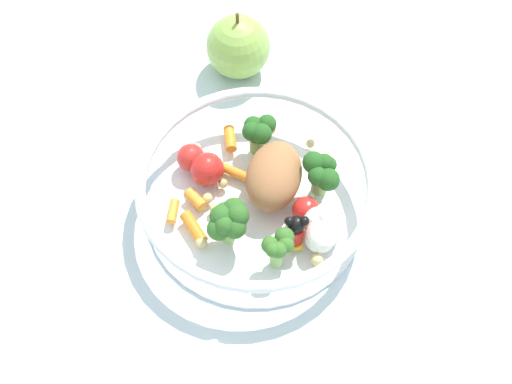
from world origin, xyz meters
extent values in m
plane|color=silver|center=(0.00, 0.00, 0.00)|extent=(2.40, 2.40, 0.00)
cylinder|color=white|center=(-0.02, -0.01, 0.00)|extent=(0.21, 0.21, 0.01)
torus|color=white|center=(-0.02, -0.01, 0.05)|extent=(0.22, 0.22, 0.01)
ellipsoid|color=#9E663D|center=(0.00, 0.00, 0.03)|extent=(0.08, 0.09, 0.04)
cylinder|color=#7FAD5B|center=(-0.01, -0.08, 0.02)|extent=(0.01, 0.01, 0.02)
sphere|color=#386B28|center=(0.00, -0.08, 0.04)|extent=(0.02, 0.02, 0.02)
sphere|color=#386B28|center=(0.00, -0.07, 0.04)|extent=(0.02, 0.02, 0.02)
sphere|color=#386B28|center=(-0.01, -0.08, 0.04)|extent=(0.02, 0.02, 0.02)
sphere|color=#386B28|center=(-0.01, -0.08, 0.04)|extent=(0.01, 0.01, 0.01)
sphere|color=#386B28|center=(-0.01, -0.08, 0.04)|extent=(0.01, 0.01, 0.01)
cylinder|color=#7FAD5B|center=(0.04, -0.01, 0.02)|extent=(0.02, 0.02, 0.02)
sphere|color=#23561E|center=(0.05, 0.00, 0.04)|extent=(0.02, 0.02, 0.02)
sphere|color=#23561E|center=(0.05, 0.00, 0.05)|extent=(0.02, 0.02, 0.02)
sphere|color=#23561E|center=(0.04, 0.00, 0.05)|extent=(0.02, 0.02, 0.02)
sphere|color=#23561E|center=(0.04, 0.00, 0.05)|extent=(0.02, 0.02, 0.02)
sphere|color=#23561E|center=(0.04, -0.01, 0.05)|extent=(0.02, 0.02, 0.02)
sphere|color=#23561E|center=(0.05, -0.02, 0.04)|extent=(0.02, 0.02, 0.02)
cylinder|color=#7FAD5B|center=(-0.05, -0.05, 0.02)|extent=(0.01, 0.01, 0.02)
sphere|color=#2D6023|center=(-0.04, -0.05, 0.05)|extent=(0.02, 0.02, 0.02)
sphere|color=#2D6023|center=(-0.04, -0.04, 0.05)|extent=(0.02, 0.02, 0.02)
sphere|color=#2D6023|center=(-0.05, -0.04, 0.04)|extent=(0.02, 0.02, 0.02)
sphere|color=#2D6023|center=(-0.05, -0.05, 0.05)|extent=(0.02, 0.02, 0.02)
sphere|color=#2D6023|center=(-0.06, -0.06, 0.04)|extent=(0.02, 0.02, 0.02)
sphere|color=#2D6023|center=(-0.05, -0.06, 0.05)|extent=(0.02, 0.02, 0.02)
sphere|color=#2D6023|center=(-0.04, -0.06, 0.04)|extent=(0.02, 0.02, 0.02)
cylinder|color=#7FAD5B|center=(-0.01, 0.05, 0.02)|extent=(0.01, 0.01, 0.02)
sphere|color=#23561E|center=(-0.01, 0.05, 0.04)|extent=(0.01, 0.01, 0.01)
sphere|color=#23561E|center=(0.00, 0.06, 0.04)|extent=(0.02, 0.02, 0.02)
sphere|color=#23561E|center=(-0.01, 0.06, 0.04)|extent=(0.02, 0.02, 0.02)
sphere|color=#23561E|center=(-0.02, 0.05, 0.04)|extent=(0.02, 0.02, 0.02)
sphere|color=#23561E|center=(-0.02, 0.05, 0.04)|extent=(0.02, 0.02, 0.02)
sphere|color=#23561E|center=(-0.01, 0.04, 0.04)|extent=(0.01, 0.01, 0.01)
sphere|color=#23561E|center=(-0.01, 0.04, 0.04)|extent=(0.02, 0.02, 0.02)
sphere|color=white|center=(0.05, -0.06, 0.02)|extent=(0.02, 0.02, 0.02)
sphere|color=white|center=(0.04, -0.05, 0.03)|extent=(0.03, 0.03, 0.03)
sphere|color=white|center=(0.03, -0.05, 0.02)|extent=(0.02, 0.02, 0.02)
sphere|color=white|center=(0.03, -0.06, 0.02)|extent=(0.02, 0.02, 0.02)
sphere|color=white|center=(0.03, -0.06, 0.02)|extent=(0.02, 0.02, 0.02)
sphere|color=white|center=(0.03, -0.07, 0.02)|extent=(0.03, 0.03, 0.03)
sphere|color=white|center=(0.04, -0.06, 0.02)|extent=(0.02, 0.02, 0.02)
cube|color=yellow|center=(0.01, -0.06, 0.01)|extent=(0.02, 0.02, 0.00)
cylinder|color=red|center=(0.01, -0.06, 0.02)|extent=(0.02, 0.02, 0.02)
sphere|color=black|center=(0.01, -0.06, 0.04)|extent=(0.02, 0.02, 0.02)
sphere|color=black|center=(0.01, -0.06, 0.05)|extent=(0.01, 0.01, 0.01)
sphere|color=black|center=(0.02, -0.06, 0.05)|extent=(0.01, 0.01, 0.01)
cylinder|color=orange|center=(-0.08, -0.04, 0.02)|extent=(0.02, 0.04, 0.01)
cylinder|color=orange|center=(-0.08, -0.01, 0.02)|extent=(0.02, 0.02, 0.01)
cylinder|color=orange|center=(-0.04, 0.06, 0.02)|extent=(0.01, 0.03, 0.01)
cylinder|color=orange|center=(-0.10, -0.02, 0.01)|extent=(0.01, 0.03, 0.01)
cylinder|color=orange|center=(-0.04, 0.02, 0.01)|extent=(0.03, 0.03, 0.01)
sphere|color=red|center=(-0.08, 0.04, 0.02)|extent=(0.03, 0.03, 0.03)
sphere|color=red|center=(-0.06, 0.02, 0.03)|extent=(0.03, 0.03, 0.03)
sphere|color=red|center=(0.03, -0.04, 0.02)|extent=(0.03, 0.03, 0.03)
sphere|color=tan|center=(0.01, 0.04, 0.02)|extent=(0.01, 0.01, 0.01)
sphere|color=#D1B775|center=(-0.07, 0.05, 0.02)|extent=(0.01, 0.01, 0.01)
sphere|color=#D1B775|center=(0.03, -0.08, 0.02)|extent=(0.01, 0.01, 0.01)
sphere|color=#D1B775|center=(-0.04, -0.02, 0.01)|extent=(0.01, 0.01, 0.01)
sphere|color=#D1B775|center=(0.04, 0.05, 0.01)|extent=(0.01, 0.01, 0.01)
sphere|color=tan|center=(0.01, 0.07, 0.02)|extent=(0.01, 0.01, 0.01)
sphere|color=tan|center=(0.02, 0.02, 0.02)|extent=(0.01, 0.01, 0.01)
sphere|color=#D1B775|center=(-0.07, -0.01, 0.01)|extent=(0.01, 0.01, 0.01)
sphere|color=#D1B775|center=(-0.06, -0.02, 0.01)|extent=(0.01, 0.01, 0.01)
sphere|color=tan|center=(-0.05, 0.01, 0.01)|extent=(0.01, 0.01, 0.01)
sphere|color=#D1B775|center=(-0.07, -0.05, 0.02)|extent=(0.01, 0.01, 0.01)
sphere|color=#8CB74C|center=(-0.02, 0.17, 0.04)|extent=(0.07, 0.07, 0.07)
cylinder|color=brown|center=(-0.02, 0.17, 0.08)|extent=(0.00, 0.00, 0.01)
camera|label=1|loc=(-0.06, -0.35, 0.56)|focal=46.85mm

